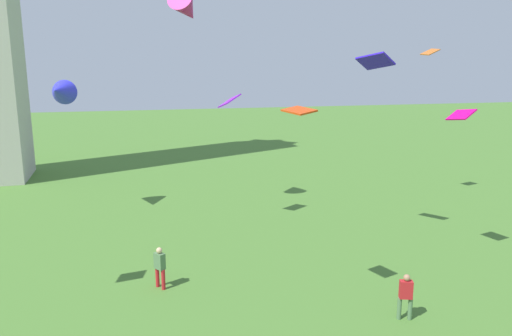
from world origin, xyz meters
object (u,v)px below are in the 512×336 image
Objects in this scene: kite_flying_6 at (375,61)px; kite_flying_8 at (299,110)px; person_2 at (160,265)px; person_0 at (406,294)px; kite_flying_2 at (430,52)px; kite_flying_3 at (461,115)px; kite_flying_5 at (60,91)px; kite_flying_4 at (187,9)px; kite_flying_7 at (230,101)px.

kite_flying_8 is (-6.33, -5.64, -1.83)m from kite_flying_6.
person_0 is at bearing 25.81° from person_2.
person_0 is 11.37m from kite_flying_6.
kite_flying_2 reaches higher than kite_flying_3.
kite_flying_5 is at bearing 34.23° from kite_flying_6.
kite_flying_4 is at bearing 19.33° from kite_flying_6.
kite_flying_2 is at bearing -66.57° from kite_flying_8.
kite_flying_4 is 6.31m from kite_flying_7.
kite_flying_7 reaches higher than person_2.
kite_flying_6 is 8.67m from kite_flying_8.
kite_flying_2 reaches higher than kite_flying_7.
person_2 reaches higher than person_0.
person_0 is at bearing 71.28° from kite_flying_7.
kite_flying_3 is 0.68× the size of kite_flying_6.
kite_flying_3 is 16.29m from kite_flying_4.
kite_flying_4 is (-15.72, 1.87, 2.32)m from kite_flying_2.
kite_flying_5 is at bearing -58.19° from kite_flying_7.
kite_flying_8 is at bearing 55.06° from kite_flying_7.
kite_flying_7 is at bearing 25.68° from kite_flying_6.
kite_flying_7 reaches higher than kite_flying_3.
kite_flying_7 is (1.73, -3.09, -5.22)m from kite_flying_4.
kite_flying_3 is 0.51× the size of kite_flying_5.
kite_flying_7 is (-3.19, 12.36, 6.20)m from person_0.
kite_flying_6 is (-2.44, 3.29, 2.38)m from kite_flying_3.
kite_flying_3 is 9.09m from kite_flying_8.
person_0 is 19.60m from kite_flying_2.
kite_flying_3 is at bearing 102.05° from kite_flying_7.
person_2 is 1.26× the size of kite_flying_7.
person_0 is at bearing -56.59° from kite_flying_3.
kite_flying_2 is 11.54m from kite_flying_3.
kite_flying_6 is at bearing 165.85° from kite_flying_4.
person_2 is at bearing 22.91° from kite_flying_7.
kite_flying_6 is at bearing 106.59° from kite_flying_7.
kite_flying_2 is 23.41m from kite_flying_5.
kite_flying_6 reaches higher than kite_flying_8.
person_0 is 9.54m from person_2.
kite_flying_5 reaches higher than person_2.
kite_flying_2 is (18.83, 8.44, 9.08)m from person_2.
kite_flying_3 is at bearing -25.29° from kite_flying_5.
person_2 is 1.43× the size of kite_flying_3.
kite_flying_2 is at bearing -75.85° from kite_flying_6.
kite_flying_8 reaches higher than person_0.
person_0 is at bearing -131.46° from kite_flying_8.
kite_flying_8 is (8.78, -14.96, -0.24)m from kite_flying_5.
kite_flying_7 is at bearing 114.61° from person_2.
kite_flying_8 reaches higher than kite_flying_3.
kite_flying_4 reaches higher than kite_flying_3.
kite_flying_5 is 1.93× the size of kite_flying_8.
kite_flying_6 is (10.84, 2.13, 8.24)m from person_2.
kite_flying_2 is 0.97× the size of kite_flying_3.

